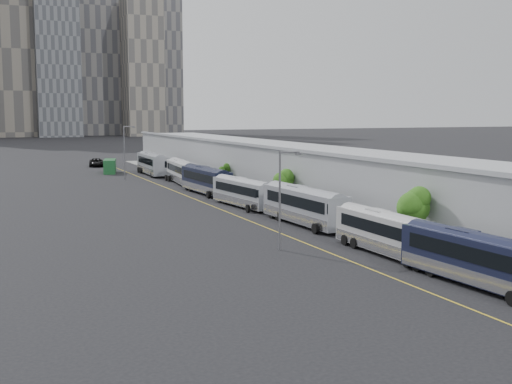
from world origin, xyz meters
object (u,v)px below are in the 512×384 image
bus_2 (387,237)px  shipping_container (110,166)px  bus_7 (153,166)px  street_lamp_near (282,193)px  bus_3 (304,209)px  street_lamp_far (125,149)px  bus_1 (477,264)px  bus_4 (243,195)px  bus_6 (182,173)px  bus_5 (206,182)px  suv (96,162)px

bus_2 → shipping_container: bearing=94.7°
bus_7 → street_lamp_near: street_lamp_near is taller
bus_2 → street_lamp_near: bearing=144.2°
bus_3 → street_lamp_far: 51.92m
bus_1 → bus_3: (0.34, 25.29, 0.14)m
bus_7 → street_lamp_far: (-6.51, -7.33, 3.58)m
bus_4 → bus_7: size_ratio=0.87×
bus_2 → bus_6: (0.18, 57.83, 0.12)m
bus_3 → shipping_container: size_ratio=2.11×
bus_2 → bus_1: bearing=-90.8°
bus_2 → bus_7: bus_7 is taller
street_lamp_near → shipping_container: (-0.25, 75.22, -3.54)m
bus_3 → street_lamp_near: size_ratio=1.62×
bus_1 → street_lamp_near: street_lamp_near is taller
bus_2 → bus_6: size_ratio=0.92×
street_lamp_far → bus_1: bearing=-84.6°
bus_5 → suv: size_ratio=2.10×
street_lamp_near → street_lamp_far: 61.24m
bus_2 → suv: bearing=93.8°
street_lamp_far → suv: size_ratio=1.46×
street_lamp_far → suv: (0.04, 30.32, -4.43)m
bus_1 → street_lamp_near: size_ratio=1.50×
shipping_container → suv: bearing=102.7°
bus_3 → street_lamp_near: bearing=-128.7°
bus_3 → street_lamp_far: (-7.51, 51.24, 3.66)m
bus_3 → bus_6: bus_3 is taller
bus_4 → suv: bus_4 is taller
bus_5 → street_lamp_near: size_ratio=1.59×
bus_6 → street_lamp_far: street_lamp_far is taller
bus_1 → bus_2: (0.06, 10.28, -0.04)m
bus_2 → bus_4: bearing=90.9°
street_lamp_near → bus_2: bearing=-35.3°
bus_6 → bus_7: bus_7 is taller
street_lamp_near → suv: street_lamp_near is taller
bus_4 → street_lamp_far: street_lamp_far is taller
bus_6 → bus_4: bearing=-86.9°
bus_7 → street_lamp_near: bearing=-93.8°
bus_3 → bus_4: bearing=91.6°
bus_3 → bus_5: bearing=89.7°
bus_3 → suv: bearing=92.9°
bus_6 → bus_1: bearing=-85.3°
bus_1 → bus_6: 68.10m
street_lamp_far → bus_3: bearing=-81.7°
bus_4 → bus_5: bearing=84.2°
bus_2 → bus_5: size_ratio=0.91×
bus_3 → bus_6: 42.81m
bus_4 → bus_6: 28.62m
bus_2 → street_lamp_far: 66.76m
shipping_container → bus_7: bearing=-31.9°
suv → shipping_container: bearing=-80.7°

